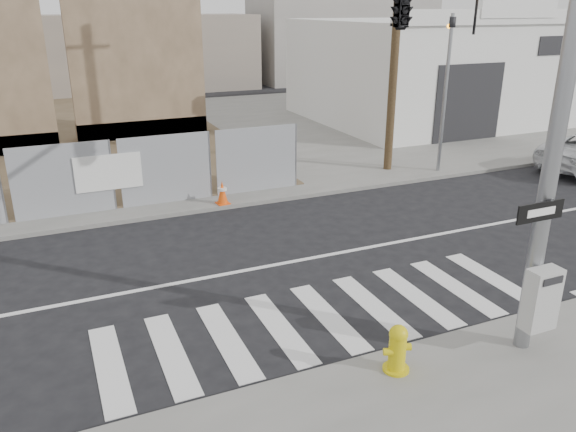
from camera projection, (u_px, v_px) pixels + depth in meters
name	position (u px, v px, depth m)	size (l,w,h in m)	color
ground	(278.00, 265.00, 12.78)	(100.00, 100.00, 0.00)	black
sidewalk_far	(156.00, 138.00, 24.78)	(50.00, 20.00, 0.12)	slate
signal_pole	(444.00, 49.00, 10.28)	(0.96, 5.87, 7.00)	gray
far_signal_pole	(447.00, 72.00, 18.50)	(0.16, 0.20, 5.60)	gray
concrete_wall_right	(137.00, 61.00, 23.50)	(5.50, 1.30, 8.00)	brown
auto_shop	(435.00, 69.00, 28.26)	(12.00, 10.20, 5.95)	silver
utility_pole_right	(397.00, 17.00, 18.11)	(1.60, 0.28, 10.00)	#4C3C23
fire_hydrant	(397.00, 348.00, 8.75)	(0.55, 0.55, 0.80)	#CCB90B
traffic_cone_d	(222.00, 193.00, 16.25)	(0.39, 0.39, 0.69)	#F34E0C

